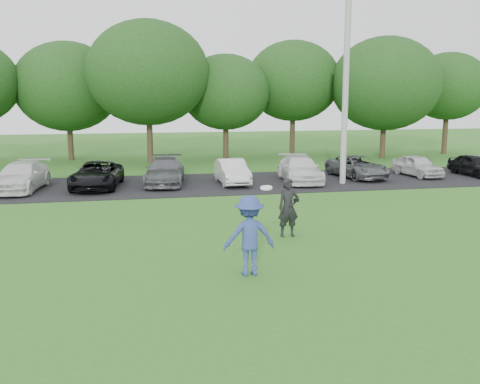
# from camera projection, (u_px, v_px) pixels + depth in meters

# --- Properties ---
(ground) EXTENTS (100.00, 100.00, 0.00)m
(ground) POSITION_uv_depth(u_px,v_px,m) (269.00, 271.00, 12.71)
(ground) COLOR #346D1F
(ground) RESTS_ON ground
(parking_lot) EXTENTS (32.00, 6.50, 0.03)m
(parking_lot) POSITION_uv_depth(u_px,v_px,m) (200.00, 184.00, 25.25)
(parking_lot) COLOR black
(parking_lot) RESTS_ON ground
(utility_pole) EXTENTS (0.28, 0.28, 9.50)m
(utility_pole) POSITION_uv_depth(u_px,v_px,m) (346.00, 82.00, 24.53)
(utility_pole) COLOR #A4A49F
(utility_pole) RESTS_ON ground
(frisbee_player) EXTENTS (1.22, 0.78, 2.14)m
(frisbee_player) POSITION_uv_depth(u_px,v_px,m) (249.00, 235.00, 12.33)
(frisbee_player) COLOR #32448C
(frisbee_player) RESTS_ON ground
(camera_bystander) EXTENTS (0.66, 0.46, 1.74)m
(camera_bystander) POSITION_uv_depth(u_px,v_px,m) (288.00, 208.00, 15.72)
(camera_bystander) COLOR black
(camera_bystander) RESTS_ON ground
(parked_cars) EXTENTS (30.02, 4.94, 1.23)m
(parked_cars) POSITION_uv_depth(u_px,v_px,m) (180.00, 172.00, 24.85)
(parked_cars) COLOR slate
(parked_cars) RESTS_ON parking_lot
(tree_row) EXTENTS (42.39, 9.85, 8.64)m
(tree_row) POSITION_uv_depth(u_px,v_px,m) (203.00, 83.00, 34.09)
(tree_row) COLOR #38281C
(tree_row) RESTS_ON ground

